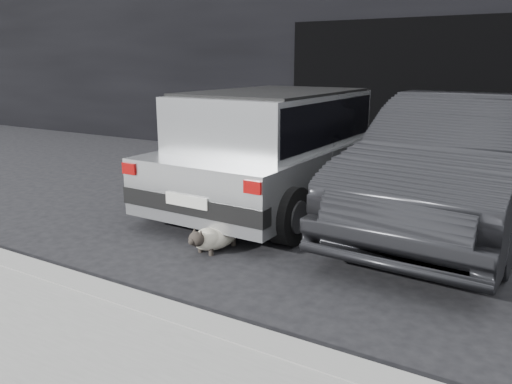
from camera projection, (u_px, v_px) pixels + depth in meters
The scene contains 8 objects.
ground at pixel (225, 211), 6.44m from camera, with size 80.00×80.00×0.00m, color black.
building_facade at pixel (426, 30), 10.31m from camera, with size 34.00×4.00×5.00m, color black.
garage_opening at pixel (395, 94), 8.94m from camera, with size 4.00×0.10×2.60m, color black.
curb at pixel (141, 308), 3.77m from camera, with size 18.00×0.25×0.12m, color gray.
silver_hatchback at pixel (279, 143), 6.63m from camera, with size 2.09×4.12×1.51m.
second_car at pixel (458, 162), 5.70m from camera, with size 1.60×4.58×1.51m, color black.
cat_siamese at pixel (214, 238), 5.05m from camera, with size 0.36×0.87×0.30m.
cat_white at pixel (212, 207), 6.03m from camera, with size 0.68×0.35×0.33m.
Camera 1 is at (3.50, -5.10, 1.86)m, focal length 35.00 mm.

